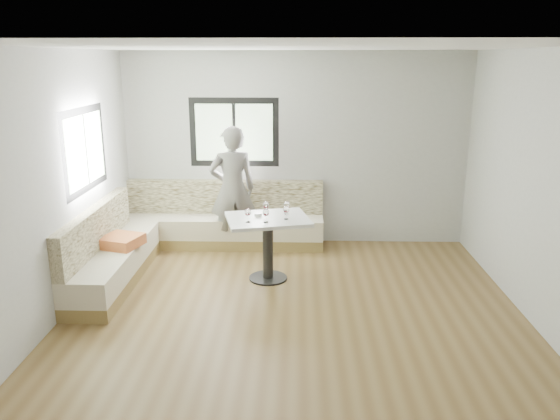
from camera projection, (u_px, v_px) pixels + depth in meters
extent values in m
cube|color=brown|center=(294.00, 314.00, 5.95)|extent=(5.00, 5.00, 0.01)
cube|color=white|center=(296.00, 47.00, 5.19)|extent=(5.00, 5.00, 0.01)
cube|color=#B7B7B2|center=(296.00, 150.00, 7.97)|extent=(5.00, 0.01, 2.80)
cube|color=#B7B7B2|center=(293.00, 290.00, 3.16)|extent=(5.00, 0.01, 2.80)
cube|color=#B7B7B2|center=(54.00, 188.00, 5.64)|extent=(0.01, 5.00, 2.80)
cube|color=#B7B7B2|center=(543.00, 192.00, 5.49)|extent=(0.01, 5.00, 2.80)
cube|color=black|center=(234.00, 132.00, 7.92)|extent=(1.30, 0.02, 1.00)
cube|color=black|center=(85.00, 150.00, 6.44)|extent=(0.02, 1.30, 1.00)
cube|color=olive|center=(225.00, 241.00, 8.10)|extent=(2.90, 0.55, 0.16)
cube|color=beige|center=(224.00, 226.00, 8.04)|extent=(2.90, 0.55, 0.29)
cube|color=beige|center=(225.00, 197.00, 8.13)|extent=(2.90, 0.14, 0.50)
cube|color=olive|center=(116.00, 276.00, 6.79)|extent=(0.55, 2.25, 0.16)
cube|color=beige|center=(115.00, 259.00, 6.73)|extent=(0.55, 2.25, 0.29)
cube|color=beige|center=(95.00, 228.00, 6.63)|extent=(0.14, 2.25, 0.50)
cube|color=orange|center=(122.00, 241.00, 6.73)|extent=(0.55, 0.55, 0.13)
cylinder|color=black|center=(268.00, 278.00, 6.90)|extent=(0.48, 0.48, 0.02)
cylinder|color=black|center=(268.00, 250.00, 6.80)|extent=(0.13, 0.13, 0.76)
cube|color=silver|center=(268.00, 219.00, 6.69)|extent=(1.13, 0.97, 0.04)
imported|color=slate|center=(232.00, 189.00, 7.72)|extent=(0.75, 0.59, 1.80)
cylinder|color=white|center=(258.00, 215.00, 6.75)|extent=(0.09, 0.09, 0.04)
sphere|color=black|center=(259.00, 214.00, 6.75)|extent=(0.02, 0.02, 0.02)
sphere|color=black|center=(257.00, 214.00, 6.75)|extent=(0.02, 0.02, 0.02)
sphere|color=black|center=(258.00, 214.00, 6.73)|extent=(0.02, 0.02, 0.02)
cylinder|color=white|center=(248.00, 222.00, 6.50)|extent=(0.06, 0.06, 0.01)
cylinder|color=white|center=(248.00, 219.00, 6.49)|extent=(0.01, 0.01, 0.07)
ellipsoid|color=white|center=(248.00, 212.00, 6.47)|extent=(0.08, 0.08, 0.09)
cylinder|color=#4D040F|center=(248.00, 214.00, 6.47)|extent=(0.05, 0.05, 0.02)
cylinder|color=white|center=(266.00, 222.00, 6.49)|extent=(0.06, 0.06, 0.01)
cylinder|color=white|center=(266.00, 219.00, 6.48)|extent=(0.01, 0.01, 0.07)
ellipsoid|color=white|center=(266.00, 212.00, 6.46)|extent=(0.08, 0.08, 0.09)
cylinder|color=#4D040F|center=(266.00, 214.00, 6.46)|extent=(0.05, 0.05, 0.02)
cylinder|color=white|center=(286.00, 219.00, 6.62)|extent=(0.06, 0.06, 0.01)
cylinder|color=white|center=(286.00, 216.00, 6.61)|extent=(0.01, 0.01, 0.07)
ellipsoid|color=white|center=(286.00, 209.00, 6.59)|extent=(0.08, 0.08, 0.09)
cylinder|color=#4D040F|center=(286.00, 211.00, 6.59)|extent=(0.05, 0.05, 0.02)
cylinder|color=white|center=(266.00, 214.00, 6.81)|extent=(0.06, 0.06, 0.01)
cylinder|color=white|center=(266.00, 211.00, 6.80)|extent=(0.01, 0.01, 0.07)
ellipsoid|color=white|center=(266.00, 205.00, 6.78)|extent=(0.08, 0.08, 0.09)
cylinder|color=#4D040F|center=(266.00, 207.00, 6.79)|extent=(0.05, 0.05, 0.02)
cylinder|color=white|center=(287.00, 214.00, 6.83)|extent=(0.06, 0.06, 0.01)
cylinder|color=white|center=(287.00, 211.00, 6.82)|extent=(0.01, 0.01, 0.07)
ellipsoid|color=white|center=(287.00, 205.00, 6.79)|extent=(0.08, 0.08, 0.09)
cylinder|color=#4D040F|center=(287.00, 206.00, 6.80)|extent=(0.05, 0.05, 0.02)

